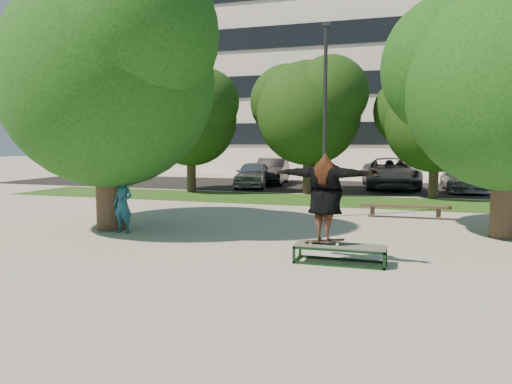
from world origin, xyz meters
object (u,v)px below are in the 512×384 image
(lamppost, at_px, (325,119))
(bench, at_px, (405,207))
(tree_right, at_px, (509,74))
(car_silver_b, at_px, (464,178))
(tree_left, at_px, (107,68))
(bystander, at_px, (123,204))
(car_dark, at_px, (272,171))
(car_grey, at_px, (390,173))
(grind_box, at_px, (340,254))
(car_silver_a, at_px, (253,174))

(lamppost, bearing_deg, bench, 13.32)
(tree_right, distance_m, car_silver_b, 12.66)
(tree_left, relative_size, bench, 2.59)
(bystander, relative_size, car_dark, 0.34)
(tree_right, bearing_deg, car_grey, 104.77)
(tree_right, relative_size, bystander, 4.23)
(car_grey, bearing_deg, lamppost, -106.58)
(car_dark, bearing_deg, grind_box, -77.43)
(grind_box, xyz_separation_m, car_grey, (0.09, 17.05, 0.60))
(grind_box, xyz_separation_m, car_silver_a, (-6.88, 15.33, 0.51))
(car_grey, distance_m, car_silver_b, 3.58)
(grind_box, relative_size, bystander, 1.17)
(grind_box, height_order, bench, bench)
(tree_left, height_order, car_silver_b, tree_left)
(car_dark, bearing_deg, tree_left, -98.59)
(tree_right, distance_m, grind_box, 6.65)
(tree_left, relative_size, grind_box, 3.95)
(car_grey, relative_size, car_silver_b, 1.29)
(tree_right, relative_size, bench, 2.37)
(car_silver_a, bearing_deg, bench, -56.58)
(tree_right, distance_m, bench, 5.11)
(tree_right, xyz_separation_m, car_grey, (-3.42, 12.96, -3.30))
(car_silver_a, bearing_deg, car_dark, 70.82)
(lamppost, distance_m, car_silver_a, 11.09)
(bench, xyz_separation_m, car_dark, (-7.57, 10.91, 0.38))
(bench, height_order, car_grey, car_grey)
(tree_left, xyz_separation_m, bench, (7.79, 4.50, -4.07))
(car_silver_a, bearing_deg, car_silver_b, -3.83)
(tree_left, height_order, tree_right, tree_left)
(car_silver_b, bearing_deg, bench, -108.96)
(bench, relative_size, car_grey, 0.48)
(bench, bearing_deg, grind_box, -100.71)
(bench, bearing_deg, bystander, -146.19)
(grind_box, height_order, car_dark, car_dark)
(bench, bearing_deg, car_silver_a, 130.97)
(lamppost, bearing_deg, car_dark, 113.79)
(tree_left, bearing_deg, bench, 29.99)
(tree_right, distance_m, car_silver_a, 15.68)
(lamppost, height_order, car_silver_a, lamppost)
(grind_box, relative_size, car_grey, 0.32)
(grind_box, distance_m, car_grey, 17.06)
(bench, bearing_deg, tree_right, -47.41)
(tree_right, bearing_deg, lamppost, 158.72)
(lamppost, distance_m, bench, 3.80)
(car_dark, bearing_deg, lamppost, -73.98)
(bystander, distance_m, car_grey, 16.60)
(lamppost, height_order, car_dark, lamppost)
(bystander, xyz_separation_m, car_silver_a, (-0.88, 13.73, -0.07))
(bystander, bearing_deg, car_silver_b, 60.06)
(car_dark, bearing_deg, car_grey, -11.69)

